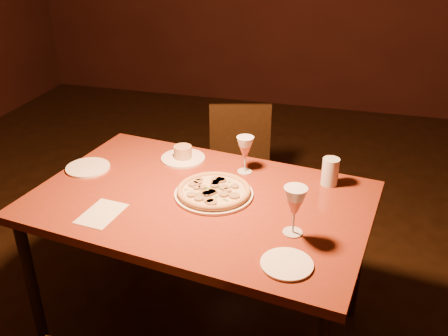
# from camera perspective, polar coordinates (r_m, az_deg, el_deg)

# --- Properties ---
(dining_table) EXTENTS (1.53, 1.10, 0.76)m
(dining_table) POSITION_cam_1_polar(r_m,az_deg,el_deg) (2.17, -2.71, -4.92)
(dining_table) COLOR maroon
(dining_table) RESTS_ON floor
(chair_far) EXTENTS (0.47, 0.47, 0.80)m
(chair_far) POSITION_cam_1_polar(r_m,az_deg,el_deg) (3.11, 1.88, 0.52)
(chair_far) COLOR black
(chair_far) RESTS_ON floor
(pizza_plate) EXTENTS (0.34, 0.34, 0.04)m
(pizza_plate) POSITION_cam_1_polar(r_m,az_deg,el_deg) (2.14, -1.17, -2.67)
(pizza_plate) COLOR white
(pizza_plate) RESTS_ON dining_table
(ramekin_saucer) EXTENTS (0.22, 0.22, 0.07)m
(ramekin_saucer) POSITION_cam_1_polar(r_m,az_deg,el_deg) (2.46, -4.71, 1.49)
(ramekin_saucer) COLOR white
(ramekin_saucer) RESTS_ON dining_table
(wine_glass_far) EXTENTS (0.08, 0.08, 0.18)m
(wine_glass_far) POSITION_cam_1_polar(r_m,az_deg,el_deg) (2.31, 2.41, 1.52)
(wine_glass_far) COLOR #C96854
(wine_glass_far) RESTS_ON dining_table
(wine_glass_right) EXTENTS (0.09, 0.09, 0.20)m
(wine_glass_right) POSITION_cam_1_polar(r_m,az_deg,el_deg) (1.88, 8.03, -4.87)
(wine_glass_right) COLOR #C96854
(wine_glass_right) RESTS_ON dining_table
(water_tumbler) EXTENTS (0.08, 0.08, 0.13)m
(water_tumbler) POSITION_cam_1_polar(r_m,az_deg,el_deg) (2.26, 12.04, -0.41)
(water_tumbler) COLOR silver
(water_tumbler) RESTS_ON dining_table
(side_plate_left) EXTENTS (0.21, 0.21, 0.01)m
(side_plate_left) POSITION_cam_1_polar(r_m,az_deg,el_deg) (2.46, -15.29, 0.04)
(side_plate_left) COLOR white
(side_plate_left) RESTS_ON dining_table
(side_plate_near) EXTENTS (0.18, 0.18, 0.01)m
(side_plate_near) POSITION_cam_1_polar(r_m,az_deg,el_deg) (1.77, 7.19, -10.84)
(side_plate_near) COLOR white
(side_plate_near) RESTS_ON dining_table
(menu_card) EXTENTS (0.16, 0.22, 0.00)m
(menu_card) POSITION_cam_1_polar(r_m,az_deg,el_deg) (2.09, -13.82, -5.07)
(menu_card) COLOR silver
(menu_card) RESTS_ON dining_table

